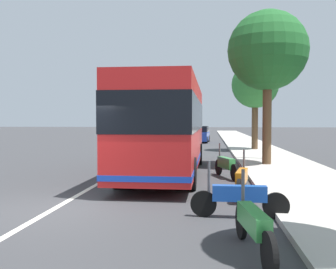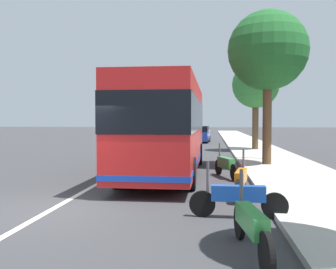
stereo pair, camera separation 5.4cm
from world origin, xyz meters
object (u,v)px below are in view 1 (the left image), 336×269
Objects in this scene: car_far_distant at (201,133)px; motorcycle_angled at (239,197)px; motorcycle_nearest_curb at (253,225)px; roadside_tree_mid_block at (268,51)px; coach_bus at (167,124)px; roadside_tree_far_block at (255,85)px; motorcycle_far_end at (226,165)px; car_oncoming at (165,131)px; utility_pole at (269,99)px; car_ahead_same_lane at (174,128)px; motorcycle_mid_row at (242,179)px; car_side_street at (199,135)px.

motorcycle_angled is at bearing -176.91° from car_far_distant.
motorcycle_nearest_curb is 0.33× the size of roadside_tree_mid_block.
coach_bus is 28.65m from car_far_distant.
roadside_tree_far_block is (-16.77, -4.09, 3.83)m from car_far_distant.
motorcycle_far_end is 38.00m from car_oncoming.
car_oncoming reaches higher than motorcycle_angled.
utility_pole is at bearing -169.72° from car_far_distant.
car_far_distant is 0.73× the size of roadside_tree_far_block.
roadside_tree_mid_block reaches higher than car_ahead_same_lane.
car_far_distant is (32.77, 1.88, 0.21)m from motorcycle_mid_row.
utility_pole reaches higher than car_side_street.
utility_pole is (2.53, -0.47, -1.99)m from roadside_tree_mid_block.
car_far_distant is 1.10× the size of car_ahead_same_lane.
car_ahead_same_lane is at bearing 13.59° from roadside_tree_far_block.
roadside_tree_mid_block is (11.59, -1.90, 4.74)m from motorcycle_nearest_curb.
car_side_street reaches higher than car_oncoming.
roadside_tree_mid_block reaches higher than motorcycle_mid_row.
coach_bus is 6.02m from roadside_tree_mid_block.
roadside_tree_far_block is (11.85, -4.76, 2.55)m from coach_bus.
car_far_distant is (-8.10, -5.08, -0.03)m from car_oncoming.
motorcycle_nearest_curb reaches higher than motorcycle_far_end.
motorcycle_mid_row is (4.65, -0.21, 0.00)m from motorcycle_nearest_curb.
car_ahead_same_lane is (58.40, 6.71, 0.27)m from motorcycle_nearest_curb.
car_oncoming is at bearing 14.30° from roadside_tree_mid_block.
car_oncoming is 0.74× the size of roadside_tree_far_block.
car_far_distant is at bearing 13.70° from roadside_tree_far_block.
utility_pole reaches higher than car_oncoming.
utility_pole is (5.31, -4.71, 1.26)m from coach_bus.
motorcycle_nearest_curb is 0.99× the size of motorcycle_mid_row.
roadside_tree_mid_block is (-18.90, -3.59, 4.47)m from car_side_street.
coach_bus is 2.29× the size of car_oncoming.
motorcycle_mid_row is 0.52× the size of car_oncoming.
motorcycle_far_end is 50.72m from car_ahead_same_lane.
coach_bus is at bearing 158.12° from roadside_tree_far_block.
car_oncoming is 1.01× the size of car_far_distant.
roadside_tree_mid_block is (-46.81, -8.61, 4.47)m from car_ahead_same_lane.
utility_pole is at bearing 179.57° from roadside_tree_far_block.
motorcycle_mid_row is 41.46m from car_oncoming.
utility_pole is (6.01, -2.44, 2.75)m from motorcycle_far_end.
motorcycle_angled is 0.34× the size of roadside_tree_far_block.
car_side_street is 11.31m from roadside_tree_far_block.
car_far_distant is at bearing -15.84° from motorcycle_far_end.
motorcycle_angled is 0.52× the size of car_side_street.
motorcycle_mid_row is at bearing 172.15° from roadside_tree_far_block.
motorcycle_angled is 18.97m from roadside_tree_far_block.
car_ahead_same_lane is 0.63× the size of utility_pole.
roadside_tree_far_block is (9.07, -0.52, -0.70)m from roadside_tree_mid_block.
car_oncoming is 32.80m from utility_pole.
roadside_tree_mid_block reaches higher than coach_bus.
motorcycle_far_end is at bearing 10.45° from car_oncoming.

